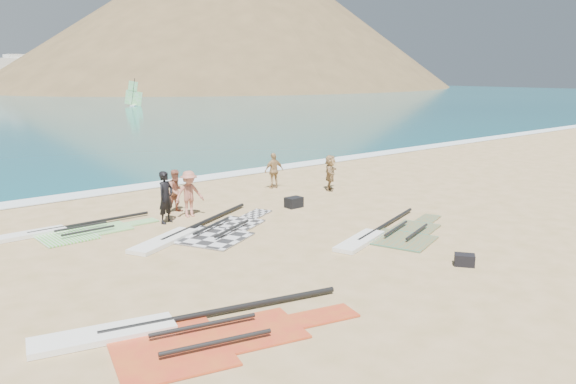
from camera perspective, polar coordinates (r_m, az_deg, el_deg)
ground at (r=16.09m, az=9.51°, el=-5.76°), size 300.00×300.00×0.00m
surf_line at (r=25.58m, az=-11.75°, el=0.88°), size 300.00×1.20×0.04m
headland_main at (r=170.14m, az=-5.12°, el=10.53°), size 143.00×143.00×45.00m
headland_minor at (r=199.60m, az=1.64°, el=10.82°), size 70.00×70.00×28.00m
rig_grey at (r=17.48m, az=-8.82°, el=-4.10°), size 6.03×3.96×0.20m
rig_green at (r=18.65m, az=-21.53°, el=-3.79°), size 4.91×1.93×0.19m
rig_orange at (r=17.31m, az=10.15°, el=-4.31°), size 5.53×3.15×0.20m
rig_red at (r=11.15m, az=-11.19°, el=-13.92°), size 6.21×3.18×0.20m
gear_bag_near at (r=20.59m, az=0.60°, el=-1.06°), size 0.60×0.44×0.38m
gear_bag_far at (r=15.24m, az=17.50°, el=-6.60°), size 0.58×0.61×0.30m
person_wetsuit at (r=18.78m, az=-12.30°, el=-0.53°), size 0.75×0.63×1.73m
beachgoer_left at (r=20.16m, az=-11.25°, el=0.09°), size 0.76×0.60×1.53m
beachgoer_mid at (r=19.45m, az=-10.00°, el=-0.19°), size 1.09×0.70×1.60m
beachgoer_back at (r=23.86m, az=-1.44°, el=2.18°), size 0.93×0.49×1.52m
beachgoer_right at (r=23.49m, az=4.31°, el=1.97°), size 1.33×1.26×1.50m
windsurfer_right at (r=83.07m, az=-15.42°, el=9.22°), size 2.07×2.05×3.91m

